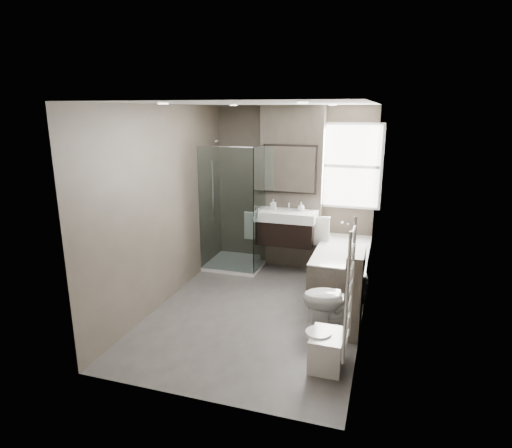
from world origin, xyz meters
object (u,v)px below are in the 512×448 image
at_px(toilet, 333,299).
at_px(bidet, 326,349).
at_px(bathtub, 342,265).
at_px(vanity, 286,227).

xyz_separation_m(toilet, bidet, (0.04, -0.84, -0.18)).
relative_size(bathtub, toilet, 2.20).
height_order(toilet, bidet, toilet).
relative_size(toilet, bidet, 1.56).
bearing_deg(bathtub, bidet, -87.58).
bearing_deg(toilet, vanity, -160.00).
distance_m(bathtub, toilet, 1.29).
bearing_deg(vanity, toilet, -59.04).
distance_m(vanity, toilet, 1.92).
height_order(vanity, toilet, vanity).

